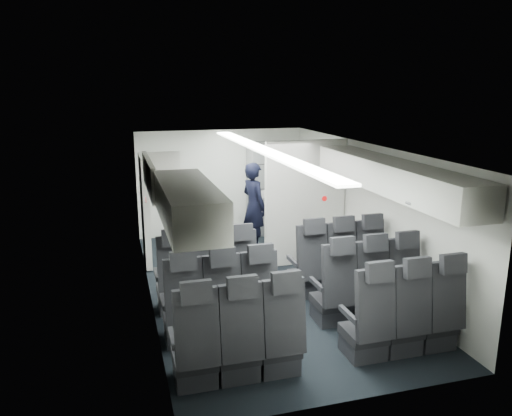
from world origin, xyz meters
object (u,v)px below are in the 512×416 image
seat_row_rear (325,332)px  carry_on_bag (172,186)px  flight_attendant (254,207)px  seat_row_front (274,274)px  galley_unit (269,188)px  boarding_door (145,210)px  seat_row_mid (296,299)px

seat_row_rear → carry_on_bag: (-1.41, 1.64, 1.38)m
flight_attendant → carry_on_bag: carry_on_bag is taller
seat_row_rear → flight_attendant: bearing=85.1°
seat_row_front → galley_unit: (0.95, 3.25, 0.55)m
galley_unit → boarding_door: size_ratio=1.02×
seat_row_rear → flight_attendant: (0.35, 4.11, 0.42)m
flight_attendant → carry_on_bag: bearing=125.0°
flight_attendant → seat_row_rear: bearing=155.6°
seat_row_rear → carry_on_bag: size_ratio=7.80×
seat_row_mid → carry_on_bag: (-1.41, 0.74, 1.38)m
flight_attendant → carry_on_bag: size_ratio=3.87×
seat_row_front → seat_row_rear: same height
seat_row_front → seat_row_rear: 1.80m
seat_row_mid → galley_unit: bearing=77.1°
seat_row_mid → boarding_door: boarding_door is taller
seat_row_rear → carry_on_bag: bearing=130.5°
seat_row_mid → carry_on_bag: bearing=152.1°
seat_row_front → galley_unit: bearing=73.7°
seat_row_rear → boarding_door: 4.25m
seat_row_front → flight_attendant: (0.35, 2.31, 0.42)m
galley_unit → carry_on_bag: (-2.36, -3.41, 0.83)m
galley_unit → carry_on_bag: bearing=-124.6°
seat_row_front → boarding_door: (-1.64, 2.09, 0.55)m
seat_row_rear → galley_unit: 5.17m
galley_unit → flight_attendant: bearing=-122.4°
seat_row_front → seat_row_rear: size_ratio=1.00×
seat_row_mid → boarding_door: bearing=118.8°
seat_row_front → carry_on_bag: 1.98m
boarding_door → carry_on_bag: (0.23, -2.24, 0.83)m
seat_row_mid → carry_on_bag: carry_on_bag is taller
seat_row_mid → seat_row_rear: same height
seat_row_front → boarding_door: boarding_door is taller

